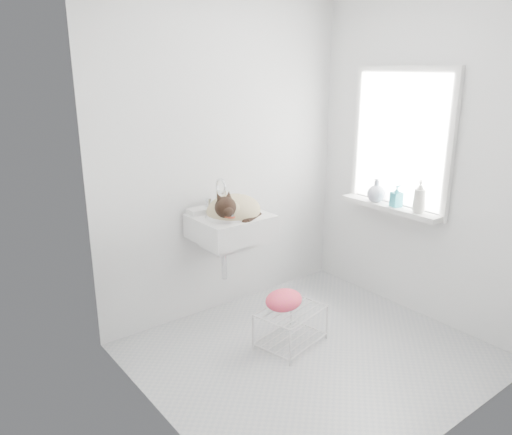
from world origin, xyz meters
TOP-DOWN VIEW (x-y plane):
  - floor at (0.00, 0.00)m, footprint 2.20×2.00m
  - back_wall at (0.00, 1.00)m, footprint 2.20×0.02m
  - right_wall at (1.10, 0.00)m, footprint 0.02×2.00m
  - left_wall at (-1.10, 0.00)m, footprint 0.02×2.00m
  - window_glass at (1.09, 0.20)m, footprint 0.01×0.80m
  - window_frame at (1.07, 0.20)m, footprint 0.04×0.90m
  - windowsill at (1.01, 0.20)m, footprint 0.16×0.88m
  - sink at (-0.14, 0.74)m, footprint 0.54×0.47m
  - faucet at (-0.14, 0.92)m, footprint 0.20×0.14m
  - cat at (-0.13, 0.72)m, footprint 0.49×0.44m
  - wire_rack at (-0.02, 0.19)m, footprint 0.51×0.41m
  - towel at (-0.05, 0.24)m, footprint 0.33×0.27m
  - bottle_a at (1.00, -0.06)m, footprint 0.11×0.11m
  - bottle_b at (1.00, 0.14)m, footprint 0.09×0.09m
  - bottle_c at (1.00, 0.34)m, footprint 0.20×0.20m

SIDE VIEW (x-z plane):
  - floor at x=0.00m, z-range -0.01..0.01m
  - wire_rack at x=-0.02m, z-range 0.01..0.29m
  - towel at x=-0.05m, z-range 0.24..0.36m
  - windowsill at x=1.01m, z-range 0.81..0.85m
  - sink at x=-0.14m, z-range 0.74..0.96m
  - bottle_a at x=1.00m, z-range 0.75..0.95m
  - bottle_b at x=1.00m, z-range 0.77..0.93m
  - bottle_c at x=1.00m, z-range 0.76..0.94m
  - cat at x=-0.13m, z-range 0.75..1.03m
  - faucet at x=-0.14m, z-range 0.89..1.09m
  - back_wall at x=0.00m, z-range 0.00..2.50m
  - right_wall at x=1.10m, z-range 0.00..2.50m
  - left_wall at x=-1.10m, z-range 0.00..2.50m
  - window_glass at x=1.09m, z-range 0.85..1.85m
  - window_frame at x=1.07m, z-range 0.80..1.90m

